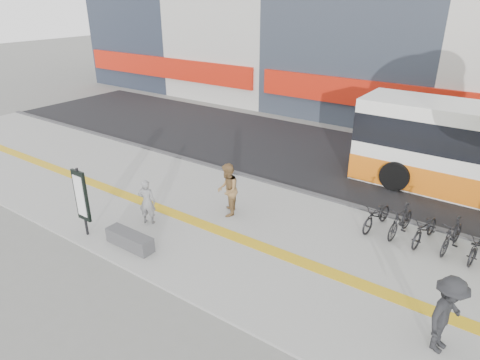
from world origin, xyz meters
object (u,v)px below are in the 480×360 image
Objects in this scene: pedestrian_tan at (228,190)px; seated_woman at (147,202)px; bench at (130,240)px; signboard at (81,197)px; pedestrian_dark at (447,315)px.

seated_woman is at bearing -73.39° from pedestrian_tan.
seated_woman is (-0.60, 1.31, 0.52)m from bench.
signboard is 1.24× the size of pedestrian_dark.
pedestrian_tan reaches higher than bench.
bench is 1.94m from signboard.
bench is 1.07× the size of seated_woman.
pedestrian_tan reaches higher than seated_woman.
signboard is at bearing -169.19° from bench.
seated_woman is at bearing 58.29° from signboard.
seated_woman is 0.83× the size of pedestrian_tan.
signboard reaches higher than pedestrian_dark.
signboard reaches higher than pedestrian_tan.
bench is 3.49m from pedestrian_tan.
seated_woman is 8.84m from pedestrian_dark.
pedestrian_tan is at bearing 86.81° from pedestrian_dark.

